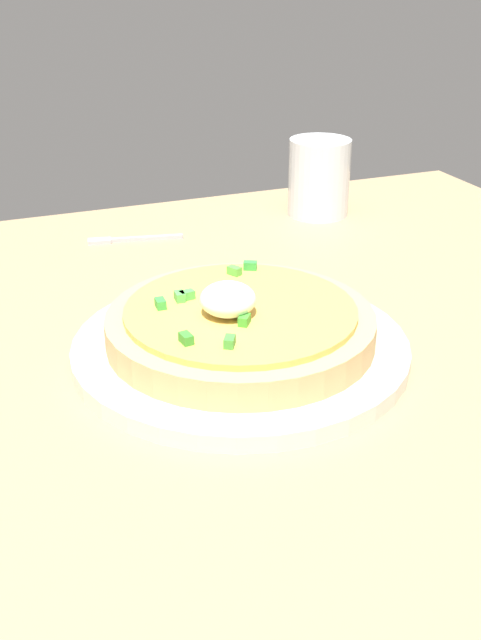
# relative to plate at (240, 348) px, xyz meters

# --- Properties ---
(dining_table) EXTENTS (1.14, 0.84, 0.02)m
(dining_table) POSITION_rel_plate_xyz_m (-0.04, 0.04, -0.02)
(dining_table) COLOR tan
(dining_table) RESTS_ON ground
(plate) EXTENTS (0.30, 0.30, 0.02)m
(plate) POSITION_rel_plate_xyz_m (0.00, 0.00, 0.00)
(plate) COLOR silver
(plate) RESTS_ON dining_table
(pizza) EXTENTS (0.24, 0.24, 0.06)m
(pizza) POSITION_rel_plate_xyz_m (-0.00, -0.00, 0.02)
(pizza) COLOR tan
(pizza) RESTS_ON plate
(cup_far) EXTENTS (0.08, 0.08, 0.10)m
(cup_far) POSITION_rel_plate_xyz_m (0.24, 0.33, 0.04)
(cup_far) COLOR silver
(cup_far) RESTS_ON dining_table
(fork) EXTENTS (0.12, 0.03, 0.00)m
(fork) POSITION_rel_plate_xyz_m (-0.02, 0.32, -0.01)
(fork) COLOR #B7B7BC
(fork) RESTS_ON dining_table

